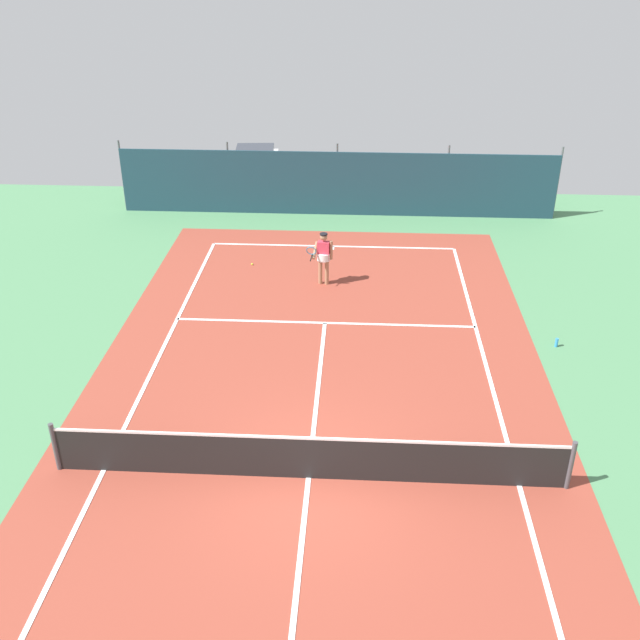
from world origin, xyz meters
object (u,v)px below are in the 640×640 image
at_px(tennis_ball_near_player, 252,264).
at_px(water_bottle, 557,343).
at_px(tennis_net, 308,457).
at_px(parked_car, 255,169).
at_px(tennis_player, 323,255).

distance_m(tennis_ball_near_player, water_bottle, 9.81).
relative_size(tennis_net, parked_car, 2.34).
xyz_separation_m(tennis_net, water_bottle, (6.06, 5.47, -0.39)).
height_order(tennis_ball_near_player, parked_car, parked_car).
distance_m(tennis_player, tennis_ball_near_player, 2.85).
relative_size(tennis_ball_near_player, water_bottle, 0.28).
distance_m(tennis_net, water_bottle, 8.17).
xyz_separation_m(parked_car, water_bottle, (9.52, -12.54, -0.72)).
relative_size(tennis_ball_near_player, parked_car, 0.02).
bearing_deg(tennis_player, tennis_ball_near_player, -18.96).
relative_size(tennis_net, tennis_ball_near_player, 153.33).
bearing_deg(parked_car, water_bottle, 122.63).
distance_m(parked_car, water_bottle, 15.77).
height_order(tennis_net, tennis_ball_near_player, tennis_net).
bearing_deg(water_bottle, tennis_player, 151.07).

